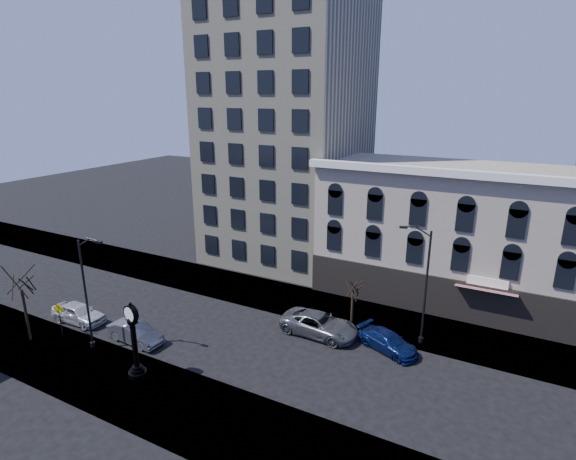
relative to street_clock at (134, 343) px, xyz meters
The scene contains 15 objects.
ground 8.21m from the street_clock, 64.32° to the left, with size 160.00×160.00×0.00m, color black.
sidewalk_far 15.61m from the street_clock, 77.32° to the left, with size 160.00×6.00×0.12m, color gray.
sidewalk_near 4.30m from the street_clock, 15.87° to the right, with size 160.00×6.00×0.12m, color gray.
cream_tower 31.01m from the street_clock, 96.01° to the left, with size 15.90×15.40×42.50m.
victorian_row 27.83m from the street_clock, 56.14° to the left, with size 22.60×11.19×12.50m.
street_clock is the anchor object (origin of this frame).
street_lamp_near 6.56m from the street_clock, 167.62° to the left, with size 2.26×0.43×8.74m.
street_lamp_far 20.25m from the street_clock, 40.69° to the left, with size 2.34×0.86×9.23m.
bare_tree_near 10.98m from the street_clock, behind, with size 3.85×3.85×6.60m.
bare_tree_far 16.91m from the street_clock, 54.17° to the left, with size 2.60×2.60×4.46m.
warning_sign 9.06m from the street_clock, behind, with size 0.88×0.23×2.74m.
car_near_a 10.57m from the street_clock, 161.78° to the left, with size 1.91×4.76×1.62m, color silver.
car_near_b 5.03m from the street_clock, 137.41° to the left, with size 1.62×4.64×1.53m, color #595B60.
car_far_a 13.64m from the street_clock, 52.13° to the left, with size 2.82×6.11×1.70m, color #595B60.
car_far_b 17.62m from the street_clock, 38.81° to the left, with size 1.93×4.76×1.38m, color #0C194C.
Camera 1 is at (17.40, -24.99, 17.95)m, focal length 28.00 mm.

